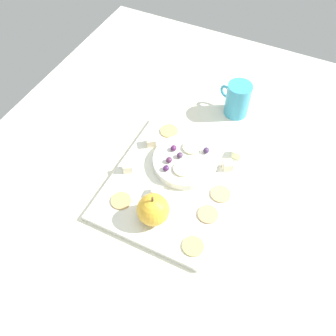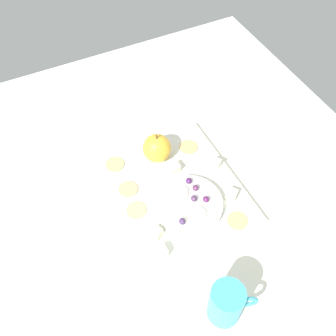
% 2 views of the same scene
% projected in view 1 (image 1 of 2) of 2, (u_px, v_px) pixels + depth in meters
% --- Properties ---
extents(table, '(1.27, 1.10, 0.03)m').
position_uv_depth(table, '(182.00, 182.00, 0.93)').
color(table, silver).
rests_on(table, ground).
extents(platter, '(0.36, 0.29, 0.01)m').
position_uv_depth(platter, '(172.00, 184.00, 0.90)').
color(platter, silver).
rests_on(platter, table).
extents(serving_dish, '(0.16, 0.16, 0.02)m').
position_uv_depth(serving_dish, '(185.00, 161.00, 0.92)').
color(serving_dish, white).
rests_on(serving_dish, platter).
extents(apple_whole, '(0.07, 0.07, 0.07)m').
position_uv_depth(apple_whole, '(153.00, 210.00, 0.80)').
color(apple_whole, gold).
rests_on(apple_whole, platter).
extents(apple_stem, '(0.01, 0.01, 0.01)m').
position_uv_depth(apple_stem, '(153.00, 199.00, 0.77)').
color(apple_stem, brown).
rests_on(apple_stem, apple_whole).
extents(cheese_cube_0, '(0.03, 0.03, 0.02)m').
position_uv_depth(cheese_cube_0, '(157.00, 192.00, 0.86)').
color(cheese_cube_0, '#F3E1C0').
rests_on(cheese_cube_0, platter).
extents(cheese_cube_1, '(0.03, 0.03, 0.02)m').
position_uv_depth(cheese_cube_1, '(128.00, 167.00, 0.91)').
color(cheese_cube_1, '#F8EECA').
rests_on(cheese_cube_1, platter).
extents(cheese_cube_2, '(0.02, 0.02, 0.02)m').
position_uv_depth(cheese_cube_2, '(237.00, 153.00, 0.93)').
color(cheese_cube_2, '#F0F4BE').
rests_on(cheese_cube_2, platter).
extents(cheese_cube_3, '(0.03, 0.03, 0.02)m').
position_uv_depth(cheese_cube_3, '(151.00, 142.00, 0.96)').
color(cheese_cube_3, '#F9E5BC').
rests_on(cheese_cube_3, platter).
extents(cheese_cube_4, '(0.03, 0.03, 0.02)m').
position_uv_depth(cheese_cube_4, '(228.00, 165.00, 0.91)').
color(cheese_cube_4, '#F8E3BF').
rests_on(cheese_cube_4, platter).
extents(cracker_0, '(0.05, 0.05, 0.00)m').
position_uv_depth(cracker_0, '(169.00, 131.00, 0.99)').
color(cracker_0, tan).
rests_on(cracker_0, platter).
extents(cracker_1, '(0.05, 0.05, 0.00)m').
position_uv_depth(cracker_1, '(193.00, 246.00, 0.79)').
color(cracker_1, tan).
rests_on(cracker_1, platter).
extents(cracker_2, '(0.05, 0.05, 0.00)m').
position_uv_depth(cracker_2, '(208.00, 214.00, 0.84)').
color(cracker_2, tan).
rests_on(cracker_2, platter).
extents(cracker_3, '(0.05, 0.05, 0.00)m').
position_uv_depth(cracker_3, '(121.00, 201.00, 0.86)').
color(cracker_3, tan).
rests_on(cracker_3, platter).
extents(cracker_4, '(0.05, 0.05, 0.00)m').
position_uv_depth(cracker_4, '(221.00, 194.00, 0.87)').
color(cracker_4, tan).
rests_on(cracker_4, platter).
extents(grape_0, '(0.02, 0.01, 0.01)m').
position_uv_depth(grape_0, '(180.00, 155.00, 0.91)').
color(grape_0, '#4A2F4F').
rests_on(grape_0, serving_dish).
extents(grape_1, '(0.02, 0.01, 0.01)m').
position_uv_depth(grape_1, '(206.00, 150.00, 0.92)').
color(grape_1, '#452E56').
rests_on(grape_1, serving_dish).
extents(grape_2, '(0.02, 0.01, 0.01)m').
position_uv_depth(grape_2, '(174.00, 148.00, 0.92)').
color(grape_2, '#552053').
rests_on(grape_2, serving_dish).
extents(grape_3, '(0.02, 0.01, 0.01)m').
position_uv_depth(grape_3, '(166.00, 168.00, 0.88)').
color(grape_3, '#451F53').
rests_on(grape_3, serving_dish).
extents(grape_4, '(0.02, 0.01, 0.01)m').
position_uv_depth(grape_4, '(169.00, 160.00, 0.90)').
color(grape_4, '#54294D').
rests_on(grape_4, serving_dish).
extents(apple_slice_0, '(0.04, 0.04, 0.01)m').
position_uv_depth(apple_slice_0, '(182.00, 167.00, 0.89)').
color(apple_slice_0, beige).
rests_on(apple_slice_0, serving_dish).
extents(apple_slice_1, '(0.04, 0.04, 0.01)m').
position_uv_depth(apple_slice_1, '(191.00, 148.00, 0.93)').
color(apple_slice_1, beige).
rests_on(apple_slice_1, serving_dish).
extents(cup, '(0.07, 0.10, 0.10)m').
position_uv_depth(cup, '(237.00, 99.00, 1.02)').
color(cup, '#3B9CBD').
rests_on(cup, table).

